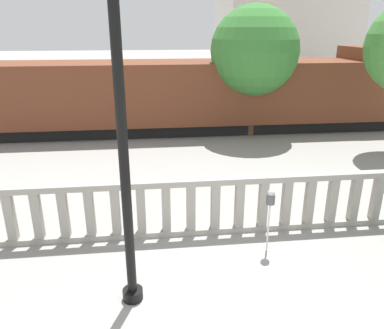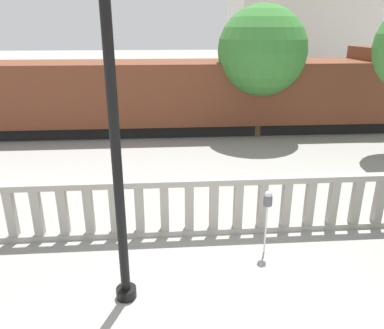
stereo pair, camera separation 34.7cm
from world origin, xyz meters
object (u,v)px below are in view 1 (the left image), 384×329
(train_near, at_px, (138,96))
(tree_right, at_px, (255,51))
(lamppost, at_px, (122,137))
(parking_meter, at_px, (270,202))

(train_near, xyz_separation_m, tree_right, (5.17, -1.15, 2.05))
(train_near, bearing_deg, lamppost, -89.63)
(lamppost, xyz_separation_m, train_near, (-0.08, 11.92, -1.42))
(lamppost, relative_size, parking_meter, 3.88)
(parking_meter, height_order, train_near, train_near)
(lamppost, height_order, train_near, lamppost)
(lamppost, bearing_deg, parking_meter, 23.16)
(parking_meter, distance_m, tree_right, 10.07)
(train_near, bearing_deg, parking_meter, -74.12)
(parking_meter, relative_size, train_near, 0.06)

